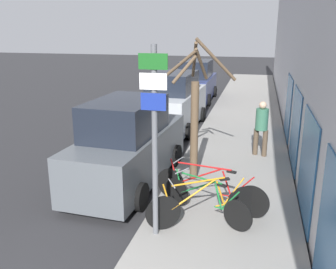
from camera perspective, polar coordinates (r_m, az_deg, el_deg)
The scene contains 12 objects.
ground_plane at distance 14.50m, azimuth 0.62°, elevation -0.04°, with size 80.00×80.00×0.00m, color #28282B.
sidewalk_curb at distance 16.84m, azimuth 11.47°, elevation 2.20°, with size 3.20×32.00×0.15m.
building_facade at distance 16.32m, azimuth 18.37°, elevation 12.48°, with size 0.23×32.00×6.50m.
signpost at distance 6.75m, azimuth -2.06°, elevation -0.09°, with size 0.52×0.13×3.60m.
bicycle_0 at distance 7.72m, azimuth 5.51°, elevation -10.66°, with size 2.14×1.19×0.99m.
bicycle_1 at distance 7.99m, azimuth 5.69°, elevation -9.97°, with size 1.98×1.13×0.89m.
bicycle_2 at distance 8.40m, azimuth 6.32°, elevation -8.33°, with size 2.58×0.81×0.99m.
parked_car_0 at distance 9.86m, azimuth -6.04°, elevation -1.70°, with size 2.14×4.81×2.28m.
parked_car_1 at distance 15.16m, azimuth 0.85°, elevation 4.80°, with size 2.15×4.67×2.31m.
parked_car_2 at distance 21.12m, azimuth 4.35°, elevation 7.87°, with size 1.96×4.62×2.26m.
pedestrian_near at distance 11.83m, azimuth 14.06°, elevation 1.46°, with size 0.43×0.38×1.71m.
street_tree at distance 9.64m, azimuth 4.11°, elevation 3.37°, with size 1.96×1.65×3.64m.
Camera 1 is at (3.15, -2.36, 4.04)m, focal length 40.00 mm.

